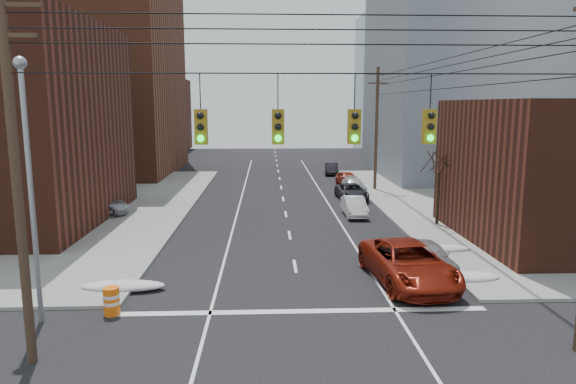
{
  "coord_description": "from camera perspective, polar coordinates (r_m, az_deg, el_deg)",
  "views": [
    {
      "loc": [
        -1.33,
        -11.83,
        7.72
      ],
      "look_at": [
        -0.18,
        15.86,
        3.0
      ],
      "focal_mm": 32.0,
      "sensor_mm": 36.0,
      "label": 1
    }
  ],
  "objects": [
    {
      "name": "building_office",
      "position": [
        60.7,
        20.85,
        13.57
      ],
      "size": [
        22.0,
        20.0,
        25.0
      ],
      "primitive_type": "cube",
      "color": "gray",
      "rests_on": "ground"
    },
    {
      "name": "snow_nw",
      "position": [
        22.96,
        -17.84,
        -9.91
      ],
      "size": [
        3.5,
        1.08,
        0.42
      ],
      "primitive_type": "ellipsoid",
      "color": "silver",
      "rests_on": "ground"
    },
    {
      "name": "parked_car_d",
      "position": [
        46.24,
        7.28,
        0.76
      ],
      "size": [
        1.95,
        4.35,
        1.24
      ],
      "primitive_type": "imported",
      "rotation": [
        0.0,
        0.0,
        0.05
      ],
      "color": "#B5B4BA",
      "rests_on": "ground"
    },
    {
      "name": "building_brick_tall",
      "position": [
        64.4,
        -23.87,
        15.36
      ],
      "size": [
        24.0,
        20.0,
        30.0
      ],
      "primitive_type": "cube",
      "color": "brown",
      "rests_on": "ground"
    },
    {
      "name": "parked_car_b",
      "position": [
        36.35,
        7.38,
        -1.6
      ],
      "size": [
        1.43,
        4.05,
        1.33
      ],
      "primitive_type": "imported",
      "rotation": [
        0.0,
        0.0,
        0.0
      ],
      "color": "silver",
      "rests_on": "ground"
    },
    {
      "name": "lot_car_c",
      "position": [
        41.18,
        -24.65,
        -0.83
      ],
      "size": [
        4.93,
        2.33,
        1.39
      ],
      "primitive_type": "imported",
      "rotation": [
        0.0,
        0.0,
        1.65
      ],
      "color": "black",
      "rests_on": "sidewalk_nw"
    },
    {
      "name": "red_pickup",
      "position": [
        23.22,
        13.21,
        -7.71
      ],
      "size": [
        3.61,
        6.68,
        1.78
      ],
      "primitive_type": "imported",
      "rotation": [
        0.0,
        0.0,
        0.1
      ],
      "color": "maroon",
      "rests_on": "ground"
    },
    {
      "name": "utility_pole_left",
      "position": [
        16.59,
        -27.98,
        1.82
      ],
      "size": [
        2.2,
        0.28,
        11.0
      ],
      "color": "#473323",
      "rests_on": "ground"
    },
    {
      "name": "street_light",
      "position": [
        19.74,
        -26.84,
        2.28
      ],
      "size": [
        0.44,
        0.44,
        9.32
      ],
      "color": "gray",
      "rests_on": "ground"
    },
    {
      "name": "parked_car_e",
      "position": [
        49.72,
        6.6,
        1.47
      ],
      "size": [
        2.08,
        4.19,
        1.37
      ],
      "primitive_type": "imported",
      "rotation": [
        0.0,
        0.0,
        0.12
      ],
      "color": "maroon",
      "rests_on": "ground"
    },
    {
      "name": "snow_east_far",
      "position": [
        28.28,
        15.79,
        -6.11
      ],
      "size": [
        4.0,
        1.08,
        0.42
      ],
      "primitive_type": "ellipsoid",
      "color": "silver",
      "rests_on": "ground"
    },
    {
      "name": "building_glass",
      "position": [
        85.72,
        15.13,
        11.54
      ],
      "size": [
        20.0,
        18.0,
        22.0
      ],
      "primitive_type": "cube",
      "color": "gray",
      "rests_on": "ground"
    },
    {
      "name": "snow_ne",
      "position": [
        24.24,
        19.1,
        -8.94
      ],
      "size": [
        3.0,
        1.08,
        0.42
      ],
      "primitive_type": "ellipsoid",
      "color": "silver",
      "rests_on": "ground"
    },
    {
      "name": "bare_tree",
      "position": [
        34.08,
        16.34,
        0.16
      ],
      "size": [
        2.09,
        2.2,
        4.93
      ],
      "color": "black",
      "rests_on": "ground"
    },
    {
      "name": "traffic_signals",
      "position": [
        14.88,
        3.14,
        7.52
      ],
      "size": [
        17.0,
        0.42,
        2.02
      ],
      "color": "black",
      "rests_on": "ground"
    },
    {
      "name": "building_brick_far",
      "position": [
        89.32,
        -18.59,
        8.07
      ],
      "size": [
        22.0,
        18.0,
        12.0
      ],
      "primitive_type": "cube",
      "color": "#4D2217",
      "rests_on": "ground"
    },
    {
      "name": "parked_car_a",
      "position": [
        25.29,
        15.35,
        -6.85
      ],
      "size": [
        2.11,
        4.18,
        1.36
      ],
      "primitive_type": "imported",
      "rotation": [
        0.0,
        0.0,
        0.13
      ],
      "color": "#AAAAAF",
      "rests_on": "ground"
    },
    {
      "name": "parked_car_c",
      "position": [
        42.46,
        7.08,
        0.02
      ],
      "size": [
        2.38,
        4.81,
        1.31
      ],
      "primitive_type": "imported",
      "rotation": [
        0.0,
        0.0,
        0.04
      ],
      "color": "black",
      "rests_on": "ground"
    },
    {
      "name": "lot_car_a",
      "position": [
        37.19,
        -22.74,
        -1.76
      ],
      "size": [
        4.4,
        2.75,
        1.37
      ],
      "primitive_type": "imported",
      "rotation": [
        0.0,
        0.0,
        1.23
      ],
      "color": "silver",
      "rests_on": "sidewalk_nw"
    },
    {
      "name": "utility_pole_far",
      "position": [
        46.91,
        9.8,
        7.17
      ],
      "size": [
        2.2,
        0.28,
        11.0
      ],
      "color": "#473323",
      "rests_on": "ground"
    },
    {
      "name": "parked_car_f",
      "position": [
        57.69,
        4.83,
        2.61
      ],
      "size": [
        1.76,
        4.13,
        1.32
      ],
      "primitive_type": "imported",
      "rotation": [
        0.0,
        0.0,
        -0.09
      ],
      "color": "black",
      "rests_on": "ground"
    },
    {
      "name": "lot_car_d",
      "position": [
        40.07,
        -25.32,
        -1.2
      ],
      "size": [
        4.19,
        2.86,
        1.33
      ],
      "primitive_type": "imported",
      "rotation": [
        0.0,
        0.0,
        1.2
      ],
      "color": "silver",
      "rests_on": "sidewalk_nw"
    },
    {
      "name": "construction_barrel",
      "position": [
        20.53,
        -19.01,
        -11.35
      ],
      "size": [
        0.8,
        0.8,
        1.06
      ],
      "rotation": [
        0.0,
        0.0,
        -0.42
      ],
      "color": "#FF630D",
      "rests_on": "ground"
    },
    {
      "name": "lot_car_b",
      "position": [
        37.98,
        -20.95,
        -1.4
      ],
      "size": [
        5.23,
        2.74,
        1.41
      ],
      "primitive_type": "imported",
      "rotation": [
        0.0,
        0.0,
        1.65
      ],
      "color": "#B4B3B8",
      "rests_on": "sidewalk_nw"
    }
  ]
}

